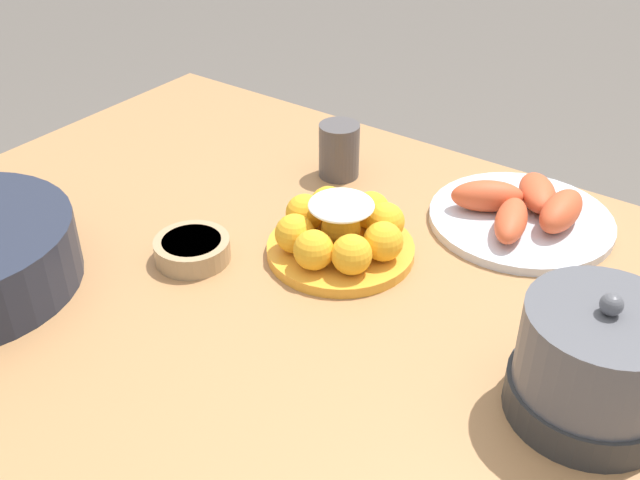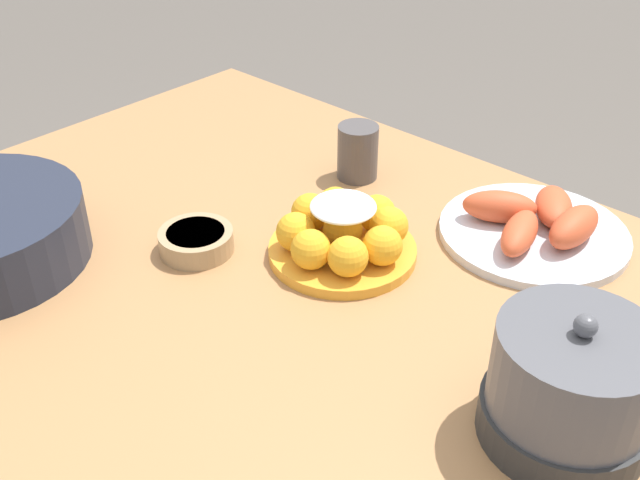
# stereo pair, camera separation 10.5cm
# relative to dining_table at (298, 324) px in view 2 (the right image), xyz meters

# --- Properties ---
(dining_table) EXTENTS (1.32, 0.93, 0.74)m
(dining_table) POSITION_rel_dining_table_xyz_m (0.00, 0.00, 0.00)
(dining_table) COLOR #A87547
(dining_table) RESTS_ON ground_plane
(cake_plate) EXTENTS (0.21, 0.21, 0.09)m
(cake_plate) POSITION_rel_dining_table_xyz_m (-0.02, -0.07, 0.13)
(cake_plate) COLOR gold
(cake_plate) RESTS_ON dining_table
(sauce_bowl) EXTENTS (0.11, 0.11, 0.03)m
(sauce_bowl) POSITION_rel_dining_table_xyz_m (0.14, 0.06, 0.11)
(sauce_bowl) COLOR tan
(sauce_bowl) RESTS_ON dining_table
(seafood_platter) EXTENTS (0.28, 0.28, 0.07)m
(seafood_platter) POSITION_rel_dining_table_xyz_m (-0.20, -0.30, 0.12)
(seafood_platter) COLOR silver
(seafood_platter) RESTS_ON dining_table
(cup_near) EXTENTS (0.07, 0.07, 0.09)m
(cup_near) POSITION_rel_dining_table_xyz_m (0.12, -0.27, 0.14)
(cup_near) COLOR #4C4747
(cup_near) RESTS_ON dining_table
(warming_pot) EXTENTS (0.18, 0.18, 0.16)m
(warming_pot) POSITION_rel_dining_table_xyz_m (-0.41, 0.02, 0.16)
(warming_pot) COLOR #2D2D2D
(warming_pot) RESTS_ON dining_table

